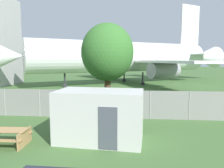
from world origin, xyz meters
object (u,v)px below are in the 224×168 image
object	(u,v)px
portable_cabin	(100,116)
tree_left_of_cabin	(107,53)
picnic_bench_open_grass	(7,135)
airplane	(127,57)

from	to	relation	value
portable_cabin	tree_left_of_cabin	xyz separation A→B (m)	(-0.35, 6.56, 3.26)
portable_cabin	picnic_bench_open_grass	world-z (taller)	portable_cabin
tree_left_of_cabin	portable_cabin	bearing A→B (deg)	-86.94
portable_cabin	picnic_bench_open_grass	distance (m)	4.40
airplane	portable_cabin	size ratio (longest dim) A/B	8.73
airplane	tree_left_of_cabin	xyz separation A→B (m)	(-1.15, -18.83, 0.14)
airplane	portable_cabin	bearing A→B (deg)	56.34
tree_left_of_cabin	picnic_bench_open_grass	bearing A→B (deg)	-117.16
portable_cabin	picnic_bench_open_grass	size ratio (longest dim) A/B	2.22
airplane	picnic_bench_open_grass	bearing A→B (deg)	47.36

